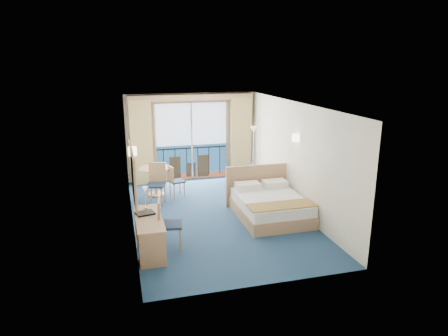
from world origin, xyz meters
TOP-DOWN VIEW (x-y plane):
  - floor at (0.00, 0.00)m, footprint 6.50×6.50m
  - room_walls at (0.00, 0.00)m, footprint 4.04×6.54m
  - balcony_door at (-0.01, 3.22)m, footprint 2.36×0.03m
  - curtain_left at (-1.55, 3.07)m, footprint 0.65×0.22m
  - curtain_right at (1.55, 3.07)m, footprint 0.65×0.22m
  - pelmet at (0.00, 3.10)m, footprint 3.80×0.25m
  - mirror at (-1.97, -1.50)m, footprint 0.05×1.25m
  - wall_print at (-1.97, 0.45)m, footprint 0.04×0.42m
  - sconce_left at (-1.94, -0.60)m, footprint 0.18×0.18m
  - sconce_right at (1.94, -0.15)m, footprint 0.18×0.18m
  - bed at (1.21, -0.42)m, footprint 1.68×2.00m
  - nightstand at (1.76, 0.73)m, footprint 0.44×0.42m
  - phone at (1.79, 0.73)m, footprint 0.24×0.21m
  - armchair at (1.45, 1.89)m, footprint 0.90×0.91m
  - floor_lamp at (1.82, 2.58)m, footprint 0.24×0.24m
  - desk at (-1.73, -1.87)m, footprint 0.51×1.50m
  - desk_chair at (-1.40, -1.46)m, footprint 0.51×0.50m
  - folder at (-1.79, -1.26)m, footprint 0.41×0.35m
  - desk_lamp at (-1.74, -0.98)m, footprint 0.12×0.12m
  - round_table at (-1.28, 1.92)m, footprint 0.88×0.88m
  - table_chair_a at (-0.79, 1.68)m, footprint 0.46×0.46m
  - table_chair_b at (-1.31, 1.29)m, footprint 0.59×0.60m

SIDE VIEW (x-z plane):
  - floor at x=0.00m, z-range 0.00..0.00m
  - nightstand at x=1.76m, z-range 0.00..0.57m
  - bed at x=1.21m, z-range -0.23..0.82m
  - armchair at x=1.45m, z-range 0.00..0.65m
  - desk at x=-1.73m, z-range 0.04..0.74m
  - table_chair_a at x=-0.79m, z-range 0.06..0.92m
  - desk_chair at x=-1.40m, z-range 0.07..1.10m
  - round_table at x=-1.28m, z-range 0.20..0.99m
  - table_chair_b at x=-1.31m, z-range 0.07..1.14m
  - phone at x=1.79m, z-range 0.57..0.66m
  - folder at x=-1.79m, z-range 0.70..0.73m
  - desk_lamp at x=-1.74m, z-range 0.81..1.27m
  - balcony_door at x=-0.01m, z-range -0.12..2.40m
  - curtain_left at x=-1.55m, z-range 0.00..2.55m
  - curtain_right at x=1.55m, z-range 0.00..2.55m
  - floor_lamp at x=1.82m, z-range 0.44..2.15m
  - mirror at x=-1.97m, z-range 1.08..2.03m
  - wall_print at x=-1.97m, z-range 1.34..1.86m
  - room_walls at x=0.00m, z-range 0.42..3.14m
  - sconce_left at x=-1.94m, z-range 1.76..1.94m
  - sconce_right at x=1.94m, z-range 1.76..1.94m
  - pelmet at x=0.00m, z-range 2.49..2.67m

